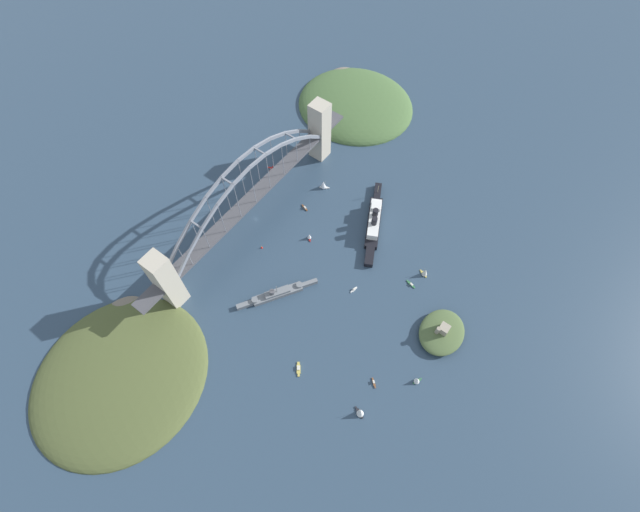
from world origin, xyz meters
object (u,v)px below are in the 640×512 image
small_boat_0 (411,284)px  ocean_liner (374,221)px  small_boat_2 (374,383)px  small_boat_7 (354,290)px  small_boat_5 (425,272)px  small_boat_1 (417,380)px  naval_cruiser (277,294)px  small_boat_9 (299,369)px  seaplane_taxiing_near_bridge (272,169)px  small_boat_3 (323,184)px  small_boat_6 (305,208)px  small_boat_4 (360,413)px  small_boat_8 (309,236)px  fort_island_mid_harbor (442,332)px  channel_marker_buoy (262,247)px  harbor_arch_bridge (251,197)px

small_boat_0 → ocean_liner: bearing=-118.8°
small_boat_2 → small_boat_7: size_ratio=0.91×
small_boat_5 → small_boat_1: bearing=26.3°
naval_cruiser → small_boat_9: naval_cruiser is taller
small_boat_5 → ocean_liner: bearing=-105.5°
seaplane_taxiing_near_bridge → small_boat_3: small_boat_3 is taller
ocean_liner → small_boat_6: ocean_liner is taller
small_boat_4 → small_boat_8: small_boat_4 is taller
small_boat_2 → small_boat_6: 185.41m
naval_cruiser → small_boat_8: size_ratio=8.59×
small_boat_0 → small_boat_5: 17.21m
fort_island_mid_harbor → small_boat_7: size_ratio=5.57×
small_boat_0 → small_boat_5: (-16.07, 4.48, 4.24)m
small_boat_8 → channel_marker_buoy: (35.68, -30.20, -2.55)m
seaplane_taxiing_near_bridge → channel_marker_buoy: seaplane_taxiing_near_bridge is taller
seaplane_taxiing_near_bridge → small_boat_5: bearing=86.0°
small_boat_9 → small_boat_8: bearing=-146.8°
ocean_liner → small_boat_1: (108.78, 112.60, -2.32)m
small_boat_2 → small_boat_8: (-79.91, -126.37, 2.84)m
small_boat_9 → channel_marker_buoy: channel_marker_buoy is taller
channel_marker_buoy → small_boat_1: bearing=83.0°
fort_island_mid_harbor → small_boat_1: 47.96m
harbor_arch_bridge → fort_island_mid_harbor: (-2.90, 207.12, -30.65)m
small_boat_9 → channel_marker_buoy: 123.39m
small_boat_5 → small_boat_8: small_boat_5 is taller
small_boat_8 → small_boat_7: bearing=73.0°
small_boat_1 → small_boat_6: size_ratio=0.88×
small_boat_4 → small_boat_5: 139.78m
seaplane_taxiing_near_bridge → small_boat_0: seaplane_taxiing_near_bridge is taller
naval_cruiser → small_boat_7: bearing=130.9°
small_boat_6 → seaplane_taxiing_near_bridge: bearing=-107.8°
fort_island_mid_harbor → small_boat_0: (-25.99, -44.83, -4.02)m
small_boat_0 → small_boat_5: small_boat_5 is taller
small_boat_0 → small_boat_6: size_ratio=1.12×
harbor_arch_bridge → small_boat_0: (-28.89, 162.28, -34.67)m
seaplane_taxiing_near_bridge → naval_cruiser: bearing=41.3°
fort_island_mid_harbor → seaplane_taxiing_near_bridge: 240.32m
small_boat_1 → small_boat_7: (-38.27, -87.77, -3.01)m
fort_island_mid_harbor → small_boat_6: 179.41m
harbor_arch_bridge → naval_cruiser: size_ratio=4.23×
seaplane_taxiing_near_bridge → small_boat_7: 163.53m
harbor_arch_bridge → ocean_liner: size_ratio=3.10×
ocean_liner → small_boat_5: size_ratio=8.43×
small_boat_5 → small_boat_6: bearing=-87.8°
small_boat_3 → small_boat_6: small_boat_3 is taller
small_boat_0 → small_boat_8: 106.17m
small_boat_0 → seaplane_taxiing_near_bridge: bearing=-98.9°
small_boat_1 → small_boat_7: size_ratio=1.01×
harbor_arch_bridge → small_boat_2: size_ratio=38.46×
naval_cruiser → small_boat_8: 67.12m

